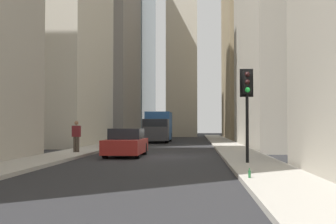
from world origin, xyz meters
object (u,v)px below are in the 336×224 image
at_px(traffic_light_foreground, 247,93).
at_px(discarded_bottle, 250,174).
at_px(delivery_truck, 158,127).
at_px(sedan_red, 126,143).
at_px(pedestrian, 76,135).

relative_size(traffic_light_foreground, discarded_bottle, 13.51).
distance_m(delivery_truck, sedan_red, 18.24).
distance_m(sedan_red, discarded_bottle, 11.07).
relative_size(sedan_red, discarded_bottle, 15.93).
bearing_deg(traffic_light_foreground, discarded_bottle, 173.99).
distance_m(delivery_truck, discarded_bottle, 28.55).
xyz_separation_m(delivery_truck, sedan_red, (-18.23, -0.00, -0.80)).
height_order(delivery_truck, pedestrian, delivery_truck).
relative_size(delivery_truck, traffic_light_foreground, 1.77).
xyz_separation_m(delivery_truck, traffic_light_foreground, (-23.24, -5.54, 1.35)).
distance_m(delivery_truck, traffic_light_foreground, 23.93).
relative_size(delivery_truck, sedan_red, 1.50).
xyz_separation_m(delivery_truck, discarded_bottle, (-28.08, -5.03, -1.21)).
relative_size(pedestrian, discarded_bottle, 6.24).
relative_size(delivery_truck, pedestrian, 3.84).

